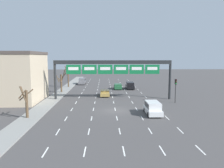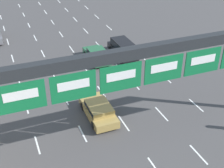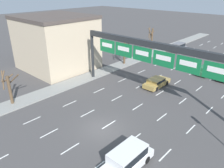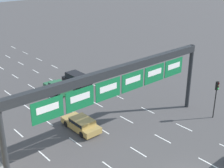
# 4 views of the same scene
# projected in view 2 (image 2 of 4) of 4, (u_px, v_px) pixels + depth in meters

# --- Properties ---
(lane_dashes) EXTENTS (13.32, 67.00, 0.01)m
(lane_dashes) POSITION_uv_depth(u_px,v_px,m) (112.00, 106.00, 25.89)
(lane_dashes) COLOR white
(lane_dashes) RESTS_ON ground_plane
(sign_gantry) EXTENTS (21.84, 0.70, 7.33)m
(sign_gantry) POSITION_uv_depth(u_px,v_px,m) (141.00, 65.00, 18.93)
(sign_gantry) COLOR #232628
(sign_gantry) RESTS_ON ground_plane
(suv_black) EXTENTS (1.89, 4.55, 1.71)m
(suv_black) POSITION_uv_depth(u_px,v_px,m) (123.00, 48.00, 33.92)
(suv_black) COLOR black
(suv_black) RESTS_ON ground_plane
(car_green) EXTENTS (1.90, 4.17, 1.31)m
(car_green) POSITION_uv_depth(u_px,v_px,m) (97.00, 55.00, 32.93)
(car_green) COLOR #235B38
(car_green) RESTS_ON ground_plane
(car_gold) EXTENTS (1.89, 4.52, 1.27)m
(car_gold) POSITION_uv_depth(u_px,v_px,m) (99.00, 110.00, 24.23)
(car_gold) COLOR #A88947
(car_gold) RESTS_ON ground_plane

